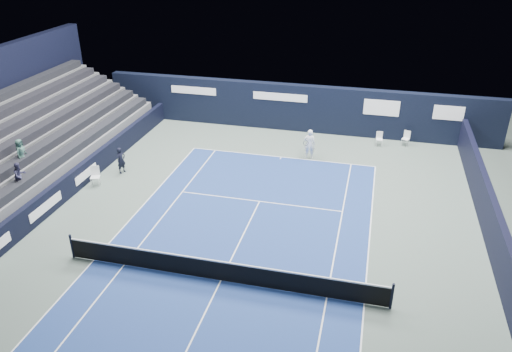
# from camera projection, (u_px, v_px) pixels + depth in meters

# --- Properties ---
(ground) EXTENTS (48.00, 48.00, 0.00)m
(ground) POSITION_uv_depth(u_px,v_px,m) (235.00, 252.00, 21.09)
(ground) COLOR #4F5E55
(ground) RESTS_ON ground
(court_surface) EXTENTS (10.97, 23.77, 0.01)m
(court_surface) POSITION_uv_depth(u_px,v_px,m) (221.00, 281.00, 19.35)
(court_surface) COLOR navy
(court_surface) RESTS_ON ground
(enclosure_wall_right) EXTENTS (0.30, 22.00, 1.80)m
(enclosure_wall_right) POSITION_uv_depth(u_px,v_px,m) (490.00, 217.00, 21.88)
(enclosure_wall_right) COLOR black
(enclosure_wall_right) RESTS_ON ground
(folding_chair_back_a) EXTENTS (0.44, 0.46, 0.88)m
(folding_chair_back_a) POSITION_uv_depth(u_px,v_px,m) (379.00, 136.00, 31.03)
(folding_chair_back_a) COLOR white
(folding_chair_back_a) RESTS_ON ground
(folding_chair_back_b) EXTENTS (0.53, 0.52, 0.94)m
(folding_chair_back_b) POSITION_uv_depth(u_px,v_px,m) (406.00, 137.00, 31.04)
(folding_chair_back_b) COLOR silver
(folding_chair_back_b) RESTS_ON ground
(line_judge_chair) EXTENTS (0.59, 0.58, 1.05)m
(line_judge_chair) POSITION_uv_depth(u_px,v_px,m) (95.00, 175.00, 26.25)
(line_judge_chair) COLOR white
(line_judge_chair) RESTS_ON ground
(line_judge) EXTENTS (0.54, 0.64, 1.48)m
(line_judge) POSITION_uv_depth(u_px,v_px,m) (121.00, 160.00, 27.49)
(line_judge) COLOR black
(line_judge) RESTS_ON ground
(court_markings) EXTENTS (11.03, 23.83, 0.00)m
(court_markings) POSITION_uv_depth(u_px,v_px,m) (221.00, 281.00, 19.35)
(court_markings) COLOR white
(court_markings) RESTS_ON court_surface
(tennis_net) EXTENTS (12.90, 0.10, 1.10)m
(tennis_net) POSITION_uv_depth(u_px,v_px,m) (220.00, 270.00, 19.13)
(tennis_net) COLOR black
(tennis_net) RESTS_ON ground
(back_sponsor_wall) EXTENTS (26.00, 0.63, 3.10)m
(back_sponsor_wall) POSITION_uv_depth(u_px,v_px,m) (296.00, 108.00, 32.95)
(back_sponsor_wall) COLOR black
(back_sponsor_wall) RESTS_ON ground
(side_barrier_left) EXTENTS (0.33, 22.00, 1.20)m
(side_barrier_left) POSITION_uv_depth(u_px,v_px,m) (83.00, 174.00, 26.31)
(side_barrier_left) COLOR black
(side_barrier_left) RESTS_ON ground
(spectator_stand) EXTENTS (6.00, 18.00, 6.40)m
(spectator_stand) POSITION_uv_depth(u_px,v_px,m) (28.00, 137.00, 27.38)
(spectator_stand) COLOR #545457
(spectator_stand) RESTS_ON ground
(tennis_player) EXTENTS (0.66, 0.84, 1.79)m
(tennis_player) POSITION_uv_depth(u_px,v_px,m) (310.00, 144.00, 29.17)
(tennis_player) COLOR white
(tennis_player) RESTS_ON ground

